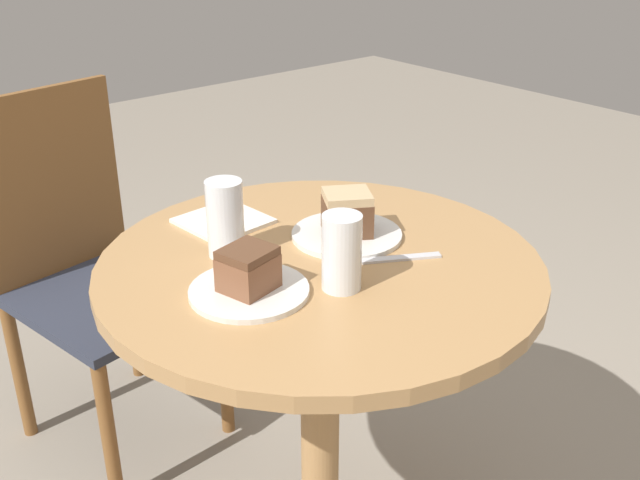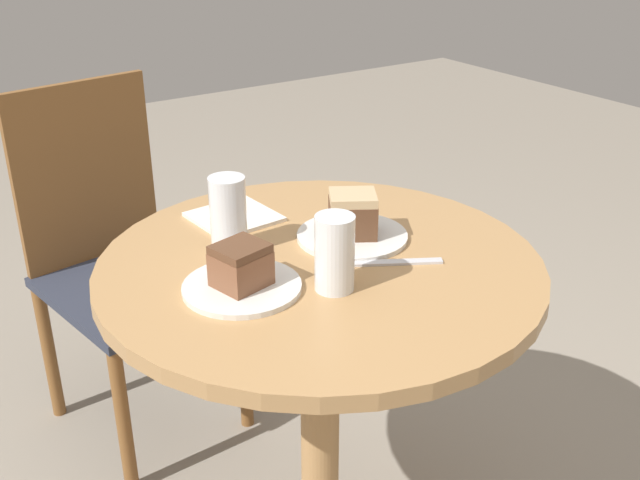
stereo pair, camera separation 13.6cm
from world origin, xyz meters
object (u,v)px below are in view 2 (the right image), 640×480
object	(u,v)px
cake_slice_far	(241,265)
glass_lemonade	(228,219)
cake_slice_near	(353,214)
plate_far	(242,287)
plate_near	(352,236)
chair	(120,260)
glass_water	(335,257)

from	to	relation	value
cake_slice_far	glass_lemonade	xyz separation A→B (m)	(0.05, 0.15, 0.02)
cake_slice_near	glass_lemonade	xyz separation A→B (m)	(-0.22, 0.09, 0.01)
plate_far	plate_near	bearing A→B (deg)	12.61
chair	cake_slice_far	bearing A→B (deg)	-102.03
cake_slice_near	glass_lemonade	bearing A→B (deg)	158.77
plate_near	cake_slice_near	distance (m)	0.05
plate_near	cake_slice_near	world-z (taller)	cake_slice_near
chair	plate_near	xyz separation A→B (m)	(0.24, -0.72, 0.29)
cake_slice_far	plate_near	bearing A→B (deg)	12.61
glass_water	plate_far	bearing A→B (deg)	147.77
glass_lemonade	glass_water	xyz separation A→B (m)	(0.08, -0.23, -0.00)
plate_near	cake_slice_near	size ratio (longest dim) A/B	1.82
chair	plate_far	size ratio (longest dim) A/B	4.59
chair	glass_lemonade	size ratio (longest dim) A/B	6.44
plate_near	glass_lemonade	bearing A→B (deg)	158.77
glass_lemonade	cake_slice_near	bearing A→B (deg)	-21.23
plate_far	glass_lemonade	size ratio (longest dim) A/B	1.40
plate_near	cake_slice_far	size ratio (longest dim) A/B	2.17
cake_slice_near	glass_water	xyz separation A→B (m)	(-0.14, -0.15, 0.01)
plate_far	cake_slice_far	distance (m)	0.04
cake_slice_far	glass_water	distance (m)	0.16
plate_near	cake_slice_far	xyz separation A→B (m)	(-0.28, -0.06, 0.04)
chair	glass_water	size ratio (longest dim) A/B	6.99
plate_far	cake_slice_near	bearing A→B (deg)	12.61
cake_slice_far	glass_water	bearing A→B (deg)	-32.23
chair	cake_slice_far	xyz separation A→B (m)	(-0.04, -0.79, 0.33)
glass_water	cake_slice_near	bearing A→B (deg)	45.49
cake_slice_near	cake_slice_far	bearing A→B (deg)	-167.39
cake_slice_near	plate_far	bearing A→B (deg)	-167.39
plate_far	glass_lemonade	xyz separation A→B (m)	(0.05, 0.15, 0.06)
plate_near	chair	bearing A→B (deg)	108.27
chair	plate_far	xyz separation A→B (m)	(-0.04, -0.79, 0.29)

